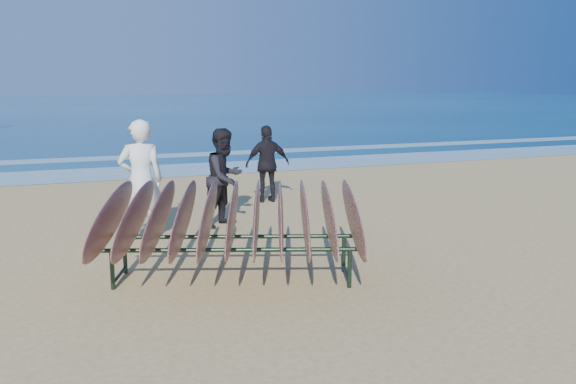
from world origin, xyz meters
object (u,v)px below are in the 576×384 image
(surfboard_rack, at_px, (232,217))
(person_white, at_px, (141,180))
(person_dark_b, at_px, (267,164))
(person_dark_a, at_px, (225,177))

(surfboard_rack, xyz_separation_m, person_white, (-0.82, 2.56, 0.14))
(person_white, relative_size, person_dark_b, 1.20)
(person_dark_b, bearing_deg, surfboard_rack, 68.78)
(person_dark_a, distance_m, person_dark_b, 2.27)
(person_white, bearing_deg, surfboard_rack, 111.07)
(surfboard_rack, xyz_separation_m, person_dark_a, (0.70, 3.01, 0.03))
(person_white, bearing_deg, person_dark_b, -139.39)
(surfboard_rack, distance_m, person_dark_a, 3.09)
(person_dark_a, bearing_deg, person_dark_b, 17.01)
(surfboard_rack, height_order, person_dark_b, person_dark_b)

